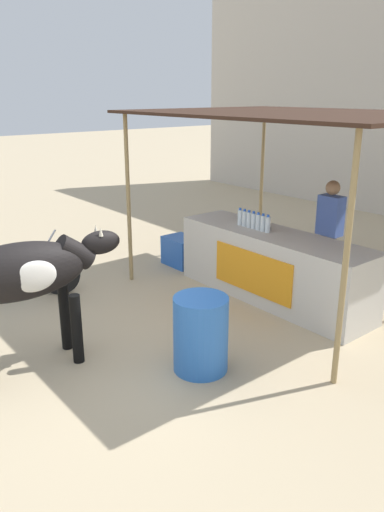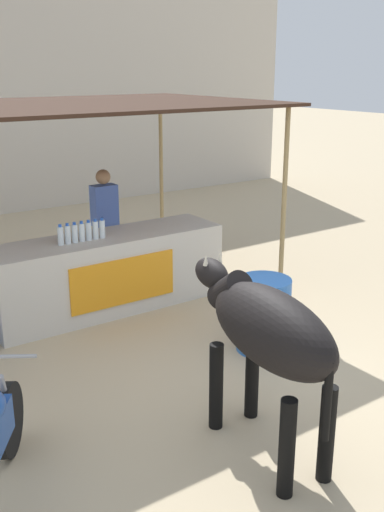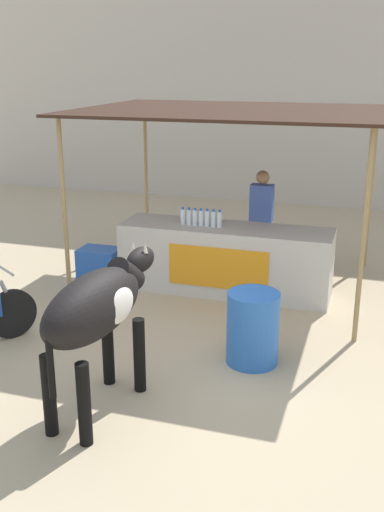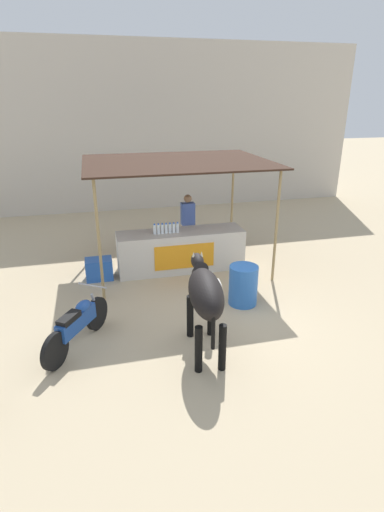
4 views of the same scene
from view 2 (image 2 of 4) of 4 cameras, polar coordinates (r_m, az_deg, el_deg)
ground_plane at (r=6.10m, az=1.87°, el=-11.46°), size 60.00×60.00×0.00m
stall_counter at (r=7.63m, az=-7.97°, el=-1.56°), size 3.00×0.82×0.96m
stall_awning at (r=7.50m, az=-9.71°, el=13.47°), size 4.20×3.20×2.55m
water_bottle_row at (r=7.27m, az=-10.45°, el=2.26°), size 0.61×0.07×0.25m
vendor_behind_counter at (r=8.32m, az=-8.25°, el=2.71°), size 0.34×0.22×1.65m
water_barrel at (r=6.53m, az=6.83°, el=-5.57°), size 0.57×0.57×0.82m
cow at (r=4.65m, az=7.10°, el=-7.07°), size 0.67×1.84×1.44m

